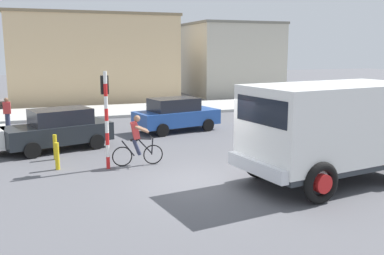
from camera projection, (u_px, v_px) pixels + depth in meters
ground_plane at (206, 183)px, 12.63m from camera, size 120.00×120.00×0.00m
sidewalk_far at (115, 111)px, 26.86m from camera, size 80.00×5.00×0.16m
truck_foreground at (331, 126)px, 12.46m from camera, size 5.71×3.38×2.90m
cyclist at (137, 140)px, 14.38m from camera, size 1.73×0.50×1.72m
traffic_light_pole at (106, 106)px, 13.85m from camera, size 0.24×0.43×3.20m
car_white_mid at (59, 129)px, 16.71m from camera, size 4.31×2.74×1.60m
car_far_side at (176, 114)px, 20.46m from camera, size 4.27×2.52×1.60m
pedestrian_near_kerb at (7, 114)px, 20.43m from camera, size 0.34×0.22×1.62m
bollard_near at (57, 156)px, 13.94m from camera, size 0.14×0.14×0.90m
bollard_far at (55, 147)px, 15.23m from camera, size 0.14×0.14×0.90m
building_mid_block at (94, 58)px, 31.83m from camera, size 12.18×5.13×6.47m
building_corner_right at (231, 59)px, 36.97m from camera, size 7.30×6.61×6.09m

